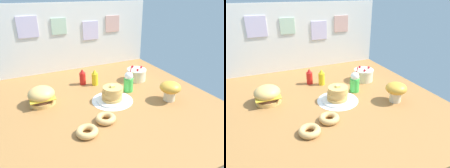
% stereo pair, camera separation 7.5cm
% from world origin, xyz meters
% --- Properties ---
extents(ground_plane, '(2.04, 2.11, 0.02)m').
position_xyz_m(ground_plane, '(0.00, 0.00, -0.01)').
color(ground_plane, '#9E6B38').
extents(back_wall, '(2.04, 0.04, 0.87)m').
position_xyz_m(back_wall, '(-0.00, 1.05, 0.44)').
color(back_wall, silver).
rests_on(back_wall, ground_plane).
extents(doily_mat, '(0.41, 0.41, 0.00)m').
position_xyz_m(doily_mat, '(0.03, -0.01, 0.00)').
color(doily_mat, white).
rests_on(doily_mat, ground_plane).
extents(burger, '(0.25, 0.25, 0.18)m').
position_xyz_m(burger, '(-0.60, 0.22, 0.08)').
color(burger, '#DBA859').
rests_on(burger, ground_plane).
extents(pancake_stack, '(0.31, 0.31, 0.16)m').
position_xyz_m(pancake_stack, '(0.03, -0.01, 0.07)').
color(pancake_stack, white).
rests_on(pancake_stack, doily_mat).
extents(layer_cake, '(0.23, 0.23, 0.17)m').
position_xyz_m(layer_cake, '(0.51, 0.33, 0.07)').
color(layer_cake, beige).
rests_on(layer_cake, ground_plane).
extents(ketchup_bottle, '(0.07, 0.07, 0.19)m').
position_xyz_m(ketchup_bottle, '(-0.11, 0.50, 0.09)').
color(ketchup_bottle, red).
rests_on(ketchup_bottle, ground_plane).
extents(mustard_bottle, '(0.07, 0.07, 0.19)m').
position_xyz_m(mustard_bottle, '(0.01, 0.42, 0.09)').
color(mustard_bottle, yellow).
rests_on(mustard_bottle, ground_plane).
extents(cream_soda_cup, '(0.10, 0.10, 0.28)m').
position_xyz_m(cream_soda_cup, '(0.28, 0.11, 0.11)').
color(cream_soda_cup, green).
rests_on(cream_soda_cup, ground_plane).
extents(donut_pink_glaze, '(0.17, 0.17, 0.05)m').
position_xyz_m(donut_pink_glaze, '(-0.37, -0.40, 0.03)').
color(donut_pink_glaze, tan).
rests_on(donut_pink_glaze, ground_plane).
extents(donut_chocolate, '(0.17, 0.17, 0.05)m').
position_xyz_m(donut_chocolate, '(-0.18, -0.30, 0.03)').
color(donut_chocolate, tan).
rests_on(donut_chocolate, ground_plane).
extents(mushroom_stool, '(0.20, 0.20, 0.19)m').
position_xyz_m(mushroom_stool, '(0.54, -0.24, 0.12)').
color(mushroom_stool, beige).
rests_on(mushroom_stool, ground_plane).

